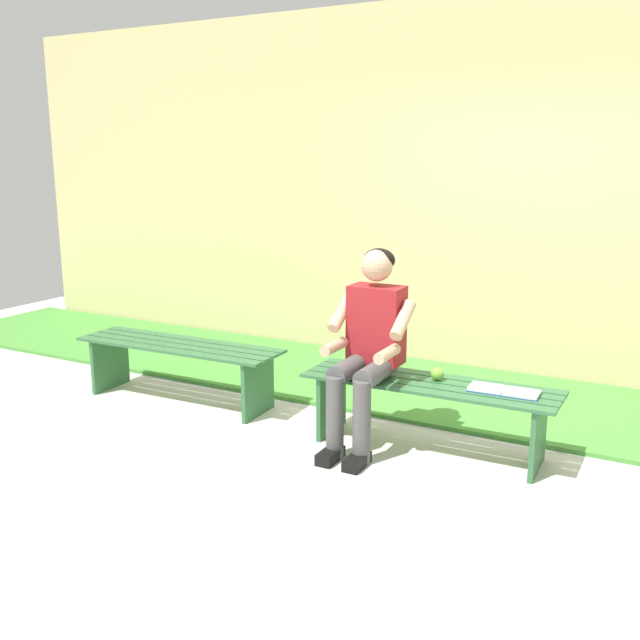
# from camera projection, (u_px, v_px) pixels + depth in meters

# --- Properties ---
(ground_plane) EXTENTS (10.00, 7.00, 0.04)m
(ground_plane) POSITION_uv_depth(u_px,v_px,m) (205.00, 482.00, 4.13)
(ground_plane) COLOR beige
(grass_strip) EXTENTS (9.00, 1.48, 0.03)m
(grass_strip) POSITION_uv_depth(u_px,v_px,m) (360.00, 378.00, 5.93)
(grass_strip) COLOR #478C38
(grass_strip) RESTS_ON ground
(brick_wall) EXTENTS (9.50, 0.24, 3.09)m
(brick_wall) POSITION_uv_depth(u_px,v_px,m) (458.00, 188.00, 6.13)
(brick_wall) COLOR #D1C684
(brick_wall) RESTS_ON ground
(bench_near) EXTENTS (1.60, 0.48, 0.45)m
(bench_near) POSITION_uv_depth(u_px,v_px,m) (429.00, 399.00, 4.45)
(bench_near) COLOR #2D6038
(bench_near) RESTS_ON ground
(bench_far) EXTENTS (1.63, 0.48, 0.45)m
(bench_far) POSITION_uv_depth(u_px,v_px,m) (179.00, 358.00, 5.36)
(bench_far) COLOR #2D6038
(bench_far) RESTS_ON ground
(person_seated) EXTENTS (0.50, 0.69, 1.26)m
(person_seated) POSITION_uv_depth(u_px,v_px,m) (368.00, 341.00, 4.46)
(person_seated) COLOR maroon
(person_seated) RESTS_ON ground
(apple) EXTENTS (0.08, 0.08, 0.08)m
(apple) POSITION_uv_depth(u_px,v_px,m) (437.00, 374.00, 4.45)
(apple) COLOR #72B738
(apple) RESTS_ON bench_near
(book_open) EXTENTS (0.42, 0.17, 0.02)m
(book_open) POSITION_uv_depth(u_px,v_px,m) (504.00, 391.00, 4.23)
(book_open) COLOR white
(book_open) RESTS_ON bench_near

